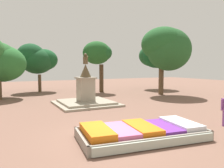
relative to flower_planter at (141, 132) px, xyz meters
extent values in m
plane|color=brown|center=(-1.13, 0.58, -0.27)|extent=(81.06, 81.06, 0.00)
cube|color=#38281C|center=(0.06, 0.05, -0.09)|extent=(5.51, 3.07, 0.37)
cube|color=gray|center=(-0.11, -1.18, -0.07)|extent=(5.40, 0.83, 0.41)
cube|color=gray|center=(0.22, 1.28, -0.07)|extent=(5.40, 0.83, 0.41)
cube|color=gray|center=(-2.59, 0.41, -0.07)|extent=(0.45, 2.57, 0.41)
cube|color=gray|center=(2.70, -0.31, -0.07)|extent=(0.45, 2.57, 0.41)
cube|color=orange|center=(-1.94, 0.32, 0.24)|extent=(1.29, 2.30, 0.28)
cube|color=#D86699|center=(-0.94, 0.19, 0.19)|extent=(1.29, 2.30, 0.18)
cube|color=orange|center=(0.06, 0.05, 0.21)|extent=(1.29, 2.30, 0.22)
cube|color=#72339E|center=(1.05, -0.09, 0.16)|extent=(1.29, 2.30, 0.12)
cube|color=white|center=(2.05, -0.22, 0.21)|extent=(1.29, 2.30, 0.22)
cube|color=#B2BCAD|center=(-0.12, -1.23, -0.07)|extent=(5.14, 0.90, 0.33)
cube|color=gray|center=(0.83, 9.07, -0.19)|extent=(4.73, 4.73, 0.16)
cube|color=gray|center=(0.83, 9.07, -0.04)|extent=(3.93, 3.93, 0.16)
cube|color=#9E937F|center=(0.83, 9.07, 0.95)|extent=(1.21, 1.21, 1.82)
cube|color=#9E937F|center=(0.83, 9.07, 1.92)|extent=(1.43, 1.43, 0.12)
cone|color=brown|center=(0.83, 9.07, 2.50)|extent=(0.91, 0.91, 1.05)
cylinder|color=brown|center=(0.83, 9.07, 3.33)|extent=(0.39, 0.39, 0.61)
sphere|color=brown|center=(0.83, 9.07, 3.77)|extent=(0.27, 0.27, 0.27)
cylinder|color=brown|center=(0.85, 8.83, 3.45)|extent=(0.12, 0.47, 0.48)
cylinder|color=#8C4C99|center=(4.98, -0.31, 0.16)|extent=(0.13, 0.13, 0.85)
cylinder|color=#8C4C99|center=(4.83, -0.28, 0.86)|extent=(0.09, 0.09, 0.58)
cylinder|color=#4C3823|center=(5.62, 16.53, 1.41)|extent=(0.51, 0.51, 3.36)
ellipsoid|color=#235F26|center=(5.11, 16.80, 4.19)|extent=(2.55, 2.79, 2.11)
ellipsoid|color=#225A25|center=(5.04, 16.56, 4.47)|extent=(3.37, 3.16, 2.73)
ellipsoid|color=#215A2A|center=(5.53, 16.47, 4.47)|extent=(2.67, 2.83, 2.08)
cylinder|color=#4C3823|center=(14.53, 16.33, 0.96)|extent=(0.43, 0.43, 2.47)
ellipsoid|color=#1B4E26|center=(13.57, 17.06, 4.32)|extent=(3.47, 3.71, 2.94)
ellipsoid|color=#174E25|center=(13.71, 16.34, 4.22)|extent=(3.76, 3.44, 3.15)
ellipsoid|color=#164B22|center=(14.17, 16.53, 4.03)|extent=(3.61, 3.96, 2.84)
ellipsoid|color=#2B6B2F|center=(-5.16, 16.20, 3.12)|extent=(4.54, 4.75, 3.56)
cylinder|color=brown|center=(10.55, 11.36, 1.38)|extent=(0.54, 0.54, 3.31)
ellipsoid|color=#245D29|center=(10.46, 11.08, 5.26)|extent=(4.54, 4.86, 3.67)
ellipsoid|color=#255A2A|center=(10.94, 10.64, 4.65)|extent=(4.76, 4.62, 4.55)
cylinder|color=brown|center=(-1.09, 19.79, 0.80)|extent=(0.38, 0.38, 2.14)
ellipsoid|color=#194A27|center=(-1.93, 20.60, 4.04)|extent=(3.40, 3.58, 3.15)
ellipsoid|color=#1B4B26|center=(-1.23, 20.43, 3.48)|extent=(3.87, 4.03, 3.07)
ellipsoid|color=#184F26|center=(-0.34, 20.67, 3.68)|extent=(3.27, 3.56, 2.64)
camera|label=1|loc=(-5.34, -7.61, 2.84)|focal=35.00mm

